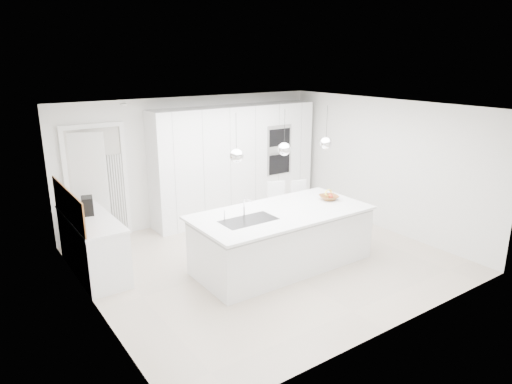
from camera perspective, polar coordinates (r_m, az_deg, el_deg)
floor at (r=7.64m, az=1.30°, el=-8.46°), size 5.50×5.50×0.00m
wall_back at (r=9.28m, az=-7.78°, el=4.05°), size 5.50×0.00×5.50m
wall_left at (r=6.08m, az=-20.12°, el=-3.49°), size 0.00×5.00×5.00m
ceiling at (r=6.97m, az=1.43°, el=10.52°), size 5.50×5.50×0.00m
tall_cabinets at (r=9.43m, az=-2.59°, el=3.76°), size 3.60×0.60×2.30m
oven_stack at (r=9.65m, az=2.93°, el=5.26°), size 0.62×0.04×1.05m
doorway_frame at (r=8.63m, az=-19.21°, el=0.79°), size 1.11×0.08×2.13m
hallway_door at (r=8.53m, az=-20.71°, el=0.32°), size 0.76×0.38×2.00m
radiator at (r=8.75m, az=-17.08°, el=-0.00°), size 0.32×0.04×1.40m
left_base_cabinets at (r=7.53m, az=-19.73°, el=-6.32°), size 0.60×1.80×0.86m
left_worktop at (r=7.37m, az=-20.07°, el=-3.09°), size 0.62×1.82×0.04m
oak_backsplash at (r=7.23m, az=-22.47°, el=-1.46°), size 0.02×1.80×0.50m
island_base at (r=7.31m, az=3.35°, el=-6.02°), size 2.80×1.20×0.86m
island_worktop at (r=7.18m, az=3.16°, el=-2.58°), size 2.84×1.40×0.04m
island_sink at (r=6.81m, az=-0.93°, el=-4.19°), size 0.84×0.44×0.18m
island_tap at (r=6.91m, az=-1.52°, el=-1.84°), size 0.02×0.02×0.30m
pendant_left at (r=6.40m, az=-2.46°, el=4.54°), size 0.20×0.20×0.20m
pendant_mid at (r=6.88m, az=3.55°, el=5.37°), size 0.20×0.20×0.20m
pendant_right at (r=7.43m, az=8.74°, el=6.03°), size 0.20×0.20×0.20m
fruit_bowl at (r=7.84m, az=9.09°, el=-0.68°), size 0.39×0.39×0.08m
espresso_machine at (r=7.46m, az=-20.32°, el=-1.62°), size 0.22×0.29×0.28m
bar_stool_left at (r=8.41m, az=3.02°, el=-2.32°), size 0.47×0.56×1.03m
bar_stool_right at (r=8.62m, az=5.82°, el=-2.00°), size 0.41×0.51×1.01m
apple_a at (r=7.78m, az=9.37°, el=-0.61°), size 0.07×0.07×0.07m
apple_b at (r=7.86m, az=9.27°, el=-0.41°), size 0.08×0.08×0.08m
banana_bunch at (r=7.80m, az=9.03°, el=-0.11°), size 0.26×0.18×0.23m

